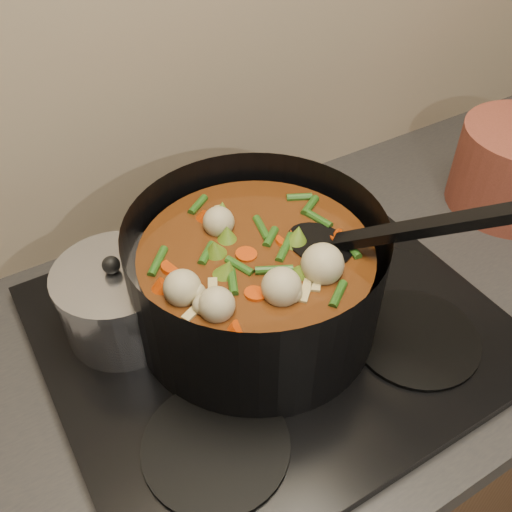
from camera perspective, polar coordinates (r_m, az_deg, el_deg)
counter at (r=1.23m, az=1.07°, el=-21.08°), size 2.64×0.64×0.91m
stovetop at (r=0.84m, az=1.48°, el=-7.10°), size 0.62×0.54×0.03m
stockpot at (r=0.78m, az=0.06°, el=-2.23°), size 0.46×0.46×0.25m
saucepan at (r=0.81m, az=-13.49°, el=-4.32°), size 0.17×0.17×0.14m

